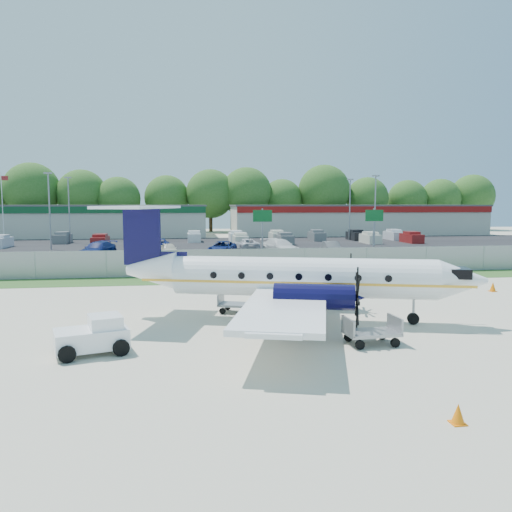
{
  "coord_description": "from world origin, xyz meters",
  "views": [
    {
      "loc": [
        -4.18,
        -23.61,
        5.44
      ],
      "look_at": [
        0.0,
        6.0,
        2.3
      ],
      "focal_mm": 35.0,
      "sensor_mm": 36.0,
      "label": 1
    }
  ],
  "objects": [
    {
      "name": "ground",
      "position": [
        0.0,
        0.0,
        0.0
      ],
      "size": [
        170.0,
        170.0,
        0.0
      ],
      "primitive_type": "plane",
      "color": "beige",
      "rests_on": "ground"
    },
    {
      "name": "grass_verge",
      "position": [
        0.0,
        12.0,
        0.01
      ],
      "size": [
        170.0,
        4.0,
        0.02
      ],
      "primitive_type": "cube",
      "color": "#2D561E",
      "rests_on": "ground"
    },
    {
      "name": "access_road",
      "position": [
        0.0,
        19.0,
        0.01
      ],
      "size": [
        170.0,
        8.0,
        0.02
      ],
      "primitive_type": "cube",
      "color": "black",
      "rests_on": "ground"
    },
    {
      "name": "parking_lot",
      "position": [
        0.0,
        40.0,
        0.01
      ],
      "size": [
        170.0,
        32.0,
        0.02
      ],
      "primitive_type": "cube",
      "color": "black",
      "rests_on": "ground"
    },
    {
      "name": "perimeter_fence",
      "position": [
        0.0,
        14.0,
        1.0
      ],
      "size": [
        120.0,
        0.06,
        1.99
      ],
      "color": "gray",
      "rests_on": "ground"
    },
    {
      "name": "building_west",
      "position": [
        -24.0,
        61.98,
        2.63
      ],
      "size": [
        46.4,
        12.4,
        5.24
      ],
      "color": "beige",
      "rests_on": "ground"
    },
    {
      "name": "building_east",
      "position": [
        26.0,
        61.98,
        2.63
      ],
      "size": [
        44.4,
        12.4,
        5.24
      ],
      "color": "beige",
      "rests_on": "ground"
    },
    {
      "name": "sign_left",
      "position": [
        -8.0,
        22.91,
        3.61
      ],
      "size": [
        1.8,
        0.26,
        5.0
      ],
      "color": "gray",
      "rests_on": "ground"
    },
    {
      "name": "sign_mid",
      "position": [
        3.0,
        22.91,
        3.61
      ],
      "size": [
        1.8,
        0.26,
        5.0
      ],
      "color": "gray",
      "rests_on": "ground"
    },
    {
      "name": "sign_right",
      "position": [
        14.0,
        22.91,
        3.61
      ],
      "size": [
        1.8,
        0.26,
        5.0
      ],
      "color": "gray",
      "rests_on": "ground"
    },
    {
      "name": "flagpole_east",
      "position": [
        -30.92,
        55.0,
        5.64
      ],
      "size": [
        1.06,
        0.12,
        10.0
      ],
      "color": "white",
      "rests_on": "ground"
    },
    {
      "name": "light_pole_nw",
      "position": [
        -20.0,
        38.0,
        5.23
      ],
      "size": [
        0.9,
        0.35,
        9.09
      ],
      "color": "gray",
      "rests_on": "ground"
    },
    {
      "name": "light_pole_ne",
      "position": [
        20.0,
        38.0,
        5.23
      ],
      "size": [
        0.9,
        0.35,
        9.09
      ],
      "color": "gray",
      "rests_on": "ground"
    },
    {
      "name": "light_pole_sw",
      "position": [
        -20.0,
        48.0,
        5.23
      ],
      "size": [
        0.9,
        0.35,
        9.09
      ],
      "color": "gray",
      "rests_on": "ground"
    },
    {
      "name": "light_pole_se",
      "position": [
        20.0,
        48.0,
        5.23
      ],
      "size": [
        0.9,
        0.35,
        9.09
      ],
      "color": "gray",
      "rests_on": "ground"
    },
    {
      "name": "tree_line",
      "position": [
        0.0,
        74.0,
        0.0
      ],
      "size": [
        112.0,
        6.0,
        14.0
      ],
      "primitive_type": null,
      "color": "#2A581A",
      "rests_on": "ground"
    },
    {
      "name": "aircraft",
      "position": [
        0.79,
        -1.23,
        2.06
      ],
      "size": [
        17.48,
        17.07,
        5.34
      ],
      "color": "white",
      "rests_on": "ground"
    },
    {
      "name": "pushback_tug",
      "position": [
        -7.54,
        -5.16,
        0.65
      ],
      "size": [
        2.87,
        2.44,
        1.37
      ],
      "color": "white",
      "rests_on": "ground"
    },
    {
      "name": "baggage_cart_near",
      "position": [
        -1.67,
        0.86,
        0.44
      ],
      "size": [
        2.07,
        1.64,
        0.95
      ],
      "color": "gray",
      "rests_on": "ground"
    },
    {
      "name": "baggage_cart_far",
      "position": [
        2.9,
        -5.53,
        0.5
      ],
      "size": [
        2.12,
        1.36,
        1.08
      ],
      "color": "gray",
      "rests_on": "ground"
    },
    {
      "name": "cone_nose",
      "position": [
        14.71,
        4.66,
        0.28
      ],
      "size": [
        0.42,
        0.42,
        0.59
      ],
      "color": "orange",
      "rests_on": "ground"
    },
    {
      "name": "cone_port_wing",
      "position": [
        2.44,
        -12.55,
        0.24
      ],
      "size": [
        0.36,
        0.36,
        0.52
      ],
      "color": "orange",
      "rests_on": "ground"
    },
    {
      "name": "cone_starboard_wing",
      "position": [
        -0.65,
        6.07,
        0.25
      ],
      "size": [
        0.37,
        0.37,
        0.53
      ],
      "color": "orange",
      "rests_on": "ground"
    },
    {
      "name": "road_car_west",
      "position": [
        -13.17,
        17.81,
        0.0
      ],
      "size": [
        4.95,
        2.12,
        1.59
      ],
      "primitive_type": "imported",
      "rotation": [
        0.0,
        0.0,
        1.48
      ],
      "color": "beige",
      "rests_on": "ground"
    },
    {
      "name": "road_car_mid",
      "position": [
        8.99,
        19.75,
        0.0
      ],
      "size": [
        4.32,
        2.23,
        1.41
      ],
      "primitive_type": "imported",
      "rotation": [
        0.0,
        0.0,
        -1.43
      ],
      "color": "black",
      "rests_on": "ground"
    },
    {
      "name": "parked_car_a",
      "position": [
        -13.05,
        28.43,
        0.0
      ],
      "size": [
        3.66,
        5.93,
        1.6
      ],
      "primitive_type": "imported",
      "rotation": [
        0.0,
        0.0,
        -0.27
      ],
      "color": "navy",
      "rests_on": "ground"
    },
    {
      "name": "parked_car_b",
      "position": [
        -5.99,
        29.83,
        0.0
      ],
      "size": [
        2.28,
        4.01,
        1.29
      ],
      "primitive_type": "imported",
      "rotation": [
        0.0,
        0.0,
        0.21
      ],
      "color": "beige",
      "rests_on": "ground"
    },
    {
      "name": "parked_car_c",
      "position": [
        -0.33,
        29.42,
        0.0
      ],
      "size": [
        3.75,
        5.67,
        1.45
      ],
      "primitive_type": "imported",
      "rotation": [
        0.0,
        0.0,
        -0.28
      ],
      "color": "navy",
      "rests_on": "ground"
    },
    {
      "name": "parked_car_d",
      "position": [
        5.86,
        28.78,
        0.0
      ],
      "size": [
        4.0,
        6.12,
        1.65
      ],
      "primitive_type": "imported",
      "rotation": [
        0.0,
        0.0,
        0.32
      ],
      "color": "silver",
      "rests_on": "ground"
    },
    {
      "name": "parked_car_e",
      "position": [
        11.33,
        28.1,
        0.0
      ],
      "size": [
        1.67,
        4.33,
        1.41
      ],
      "primitive_type": "imported",
      "rotation": [
        0.0,
        0.0,
        -0.04
      ],
      "color": "#595B5E",
      "rests_on": "ground"
    },
    {
      "name": "parked_car_f",
      "position": [
        -7.26,
        35.05,
        0.0
      ],
      "size": [
        2.79,
        5.38,
        1.45
      ],
      "primitive_type": "imported",
      "rotation": [
        0.0,
        0.0,
        3.22
      ],
      "color": "navy",
      "rests_on": "ground"
    },
    {
      "name": "parked_car_g",
      "position": [
        2.9,
        34.79,
        0.0
      ],
      "size": [
        2.93,
        5.07,
        1.33
      ],
      "primitive_type": "imported",
      "rotation": [
        0.0,
        0.0,
        3.3
      ],
      "color": "silver",
      "rests_on": "ground"
    },
    {
      "name": "far_parking_rows",
      "position": [
        0.0,
        45.0,
        0.0
      ],
      "size": [
        56.0,
        10.0,
        1.6
      ],
      "primitive_type": null,
      "color": "gray",
      "rests_on": "ground"
    }
  ]
}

